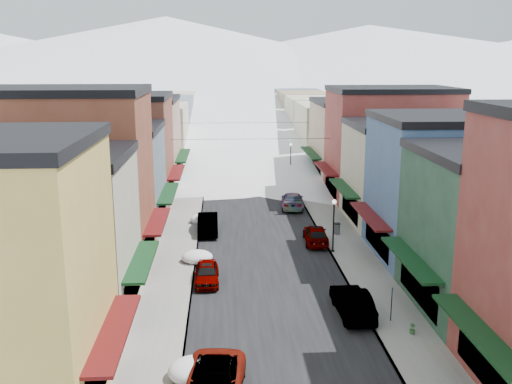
{
  "coord_description": "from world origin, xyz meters",
  "views": [
    {
      "loc": [
        -2.98,
        -18.17,
        14.38
      ],
      "look_at": [
        0.0,
        32.02,
        2.48
      ],
      "focal_mm": 40.0,
      "sensor_mm": 36.0,
      "label": 1
    }
  ],
  "objects": [
    {
      "name": "streetlamp_far",
      "position": [
        5.38,
        50.59,
        2.68
      ],
      "size": [
        0.33,
        0.33,
        4.02
      ],
      "color": "black",
      "rests_on": "sidewalk_right"
    },
    {
      "name": "car_silver_wagon",
      "position": [
        -3.5,
        51.16,
        0.7
      ],
      "size": [
        2.4,
        4.99,
        1.4
      ],
      "primitive_type": "imported",
      "rotation": [
        0.0,
        0.0,
        -0.09
      ],
      "color": "#95999C",
      "rests_on": "ground"
    },
    {
      "name": "car_black_sedan",
      "position": [
        3.77,
        35.52,
        0.76
      ],
      "size": [
        2.64,
        5.43,
        1.52
      ],
      "primitive_type": "imported",
      "rotation": [
        0.0,
        0.0,
        3.04
      ],
      "color": "black",
      "rests_on": "ground"
    },
    {
      "name": "sidewalk_right",
      "position": [
        6.6,
        60.0,
        0.07
      ],
      "size": [
        3.2,
        160.0,
        0.15
      ],
      "primitive_type": "cube",
      "color": "gray",
      "rests_on": "ground"
    },
    {
      "name": "parking_sign",
      "position": [
        6.21,
        10.45,
        1.29
      ],
      "size": [
        0.09,
        0.26,
        1.95
      ],
      "color": "black",
      "rests_on": "sidewalk_right"
    },
    {
      "name": "mountain_ridge",
      "position": [
        -19.47,
        277.18,
        14.36
      ],
      "size": [
        670.0,
        340.0,
        34.0
      ],
      "color": "silver",
      "rests_on": "ground"
    },
    {
      "name": "bldg_l_grayblue",
      "position": [
        -13.19,
        29.0,
        4.51
      ],
      "size": [
        11.3,
        9.2,
        9.0
      ],
      "color": "slate",
      "rests_on": "ground"
    },
    {
      "name": "car_gray_suv",
      "position": [
        4.3,
        24.53,
        0.76
      ],
      "size": [
        2.05,
        4.55,
        1.52
      ],
      "primitive_type": "imported",
      "rotation": [
        0.0,
        0.0,
        3.08
      ],
      "color": "gray",
      "rests_on": "ground"
    },
    {
      "name": "bldg_l_brick_near",
      "position": [
        -13.69,
        20.5,
        6.26
      ],
      "size": [
        12.3,
        8.2,
        12.5
      ],
      "color": "brown",
      "rests_on": "ground"
    },
    {
      "name": "car_green_sedan",
      "position": [
        4.3,
        11.63,
        0.79
      ],
      "size": [
        1.82,
        4.83,
        1.57
      ],
      "primitive_type": "imported",
      "rotation": [
        0.0,
        0.0,
        3.17
      ],
      "color": "black",
      "rests_on": "ground"
    },
    {
      "name": "snow_pile_mid",
      "position": [
        -4.88,
        20.69,
        0.45
      ],
      "size": [
        2.22,
        2.57,
        0.94
      ],
      "color": "white",
      "rests_on": "ground"
    },
    {
      "name": "bldg_l_brick_far",
      "position": [
        -14.19,
        38.0,
        5.51
      ],
      "size": [
        13.3,
        9.2,
        11.0
      ],
      "color": "brown",
      "rests_on": "ground"
    },
    {
      "name": "bldg_r_green",
      "position": [
        13.19,
        12.0,
        4.76
      ],
      "size": [
        11.3,
        9.2,
        9.5
      ],
      "color": "#20422E",
      "rests_on": "ground"
    },
    {
      "name": "planter_far",
      "position": [
        6.89,
        8.87,
        0.43
      ],
      "size": [
        0.39,
        0.39,
        0.56
      ],
      "primitive_type": "imported",
      "rotation": [
        0.0,
        0.0,
        0.28
      ],
      "color": "#31662E",
      "rests_on": "sidewalk_right"
    },
    {
      "name": "snow_pile_far",
      "position": [
        -4.88,
        30.62,
        0.42
      ],
      "size": [
        2.08,
        2.48,
        0.88
      ],
      "color": "white",
      "rests_on": "ground"
    },
    {
      "name": "distant_blocks",
      "position": [
        0.0,
        83.0,
        4.0
      ],
      "size": [
        34.0,
        55.0,
        8.0
      ],
      "color": "gray",
      "rests_on": "ground"
    },
    {
      "name": "overhead_cables",
      "position": [
        0.0,
        47.5,
        6.2
      ],
      "size": [
        16.4,
        15.04,
        0.04
      ],
      "color": "black",
      "rests_on": "ground"
    },
    {
      "name": "bldg_l_cream",
      "position": [
        -13.19,
        12.5,
        4.76
      ],
      "size": [
        11.3,
        8.2,
        9.5
      ],
      "color": "#BDB398",
      "rests_on": "ground"
    },
    {
      "name": "road",
      "position": [
        0.0,
        60.0,
        0.01
      ],
      "size": [
        10.0,
        160.0,
        0.01
      ],
      "primitive_type": "cube",
      "color": "black",
      "rests_on": "ground"
    },
    {
      "name": "car_silver_sedan",
      "position": [
        -4.12,
        16.9,
        0.66
      ],
      "size": [
        1.61,
        3.91,
        1.33
      ],
      "primitive_type": "imported",
      "rotation": [
        0.0,
        0.0,
        0.01
      ],
      "color": "#ACAEB4",
      "rests_on": "ground"
    },
    {
      "name": "car_lane_silver",
      "position": [
        -1.75,
        50.87,
        0.82
      ],
      "size": [
        2.35,
        4.98,
        1.65
      ],
      "primitive_type": "imported",
      "rotation": [
        0.0,
        0.0,
        -0.09
      ],
      "color": "gray",
      "rests_on": "ground"
    },
    {
      "name": "trash_can",
      "position": [
        6.37,
        26.39,
        0.62
      ],
      "size": [
        0.55,
        0.55,
        0.92
      ],
      "color": "slate",
      "rests_on": "sidewalk_right"
    },
    {
      "name": "snow_pile_near",
      "position": [
        -4.31,
        5.36,
        0.51
      ],
      "size": [
        2.54,
        2.76,
        1.07
      ],
      "color": "white",
      "rests_on": "ground"
    },
    {
      "name": "sidewalk_left",
      "position": [
        -6.6,
        60.0,
        0.07
      ],
      "size": [
        3.2,
        160.0,
        0.15
      ],
      "primitive_type": "cube",
      "color": "gray",
      "rests_on": "ground"
    },
    {
      "name": "bldg_r_blue",
      "position": [
        13.19,
        21.0,
        5.26
      ],
      "size": [
        11.3,
        9.2,
        10.5
      ],
      "color": "#395882",
      "rests_on": "ground"
    },
    {
      "name": "car_dark_hatch",
      "position": [
        -4.3,
        27.8,
        0.79
      ],
      "size": [
        1.77,
        4.83,
        1.58
      ],
      "primitive_type": "imported",
      "rotation": [
        0.0,
        0.0,
        0.02
      ],
      "color": "black",
      "rests_on": "ground"
    },
    {
      "name": "streetlamp_near",
      "position": [
        5.2,
        22.12,
        2.69
      ],
      "size": [
        0.33,
        0.33,
        4.02
      ],
      "color": "black",
      "rests_on": "sidewalk_right"
    },
    {
      "name": "curb_left",
      "position": [
        -5.05,
        60.0,
        0.07
      ],
      "size": [
        0.1,
        160.0,
        0.15
      ],
      "primitive_type": "cube",
      "color": "slate",
      "rests_on": "ground"
    },
    {
      "name": "bldg_r_cream",
      "position": [
        13.69,
        30.0,
        4.51
      ],
      "size": [
        12.3,
        9.2,
        9.0
      ],
      "color": "#BAB495",
      "rests_on": "ground"
    },
    {
      "name": "bldg_r_brick_far",
      "position": [
        14.19,
        39.0,
        5.76
      ],
      "size": [
        13.3,
        9.2,
        11.5
      ],
      "color": "maroon",
      "rests_on": "ground"
    },
    {
      "name": "curb_right",
      "position": [
        5.05,
        60.0,
        0.07
      ],
      "size": [
        0.1,
        160.0,
        0.15
      ],
      "primitive_type": "cube",
      "color": "slate",
      "rests_on": "ground"
    },
    {
      "name": "car_lane_white",
      "position": [
        0.79,
        71.65,
        0.84
      ],
      "size": [
        2.87,
        6.08,
        1.68
      ],
      "primitive_type": "imported",
      "rotation": [
        0.0,
        0.0,
        3.13
      ],
      "color": "white",
      "rests_on": "ground"
    },
    {
      "name": "bldg_r_tan",
      "position": [
        13.19,
        49.0,
        4.76
      ],
      "size": [
        11.3,
        11.2,
        9.5
      ],
      "color": "tan",
      "rests_on": "ground"
    },
    {
      "name": "bldg_l_tan",
      "position": [
        -13.19,
        48.0,
        5.01
      ],
      "size": [
        11.3,
        11.2,
        10.0
      ],
      "color": "tan",
      "rests_on": "ground"
    }
  ]
}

